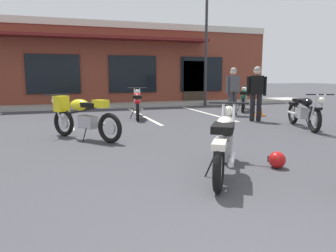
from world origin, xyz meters
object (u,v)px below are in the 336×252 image
motorcycle_red_sportbike (244,99)px  parking_lot_lamp_post (207,30)px  motorcycle_foreground_classic (224,143)px  motorcycle_blue_standard (304,111)px  helmet_on_pavement (277,160)px  traffic_cone (259,109)px  person_by_back_row (256,90)px  person_in_shorts_foreground (233,88)px  motorcycle_black_cruiser (137,104)px  motorcycle_silver_naked (82,115)px

motorcycle_red_sportbike → parking_lot_lamp_post: size_ratio=0.35×
motorcycle_foreground_classic → motorcycle_blue_standard: size_ratio=0.91×
motorcycle_red_sportbike → helmet_on_pavement: (-3.78, -7.19, -0.33)m
traffic_cone → motorcycle_blue_standard: bearing=-98.6°
helmet_on_pavement → motorcycle_blue_standard: bearing=44.1°
motorcycle_blue_standard → helmet_on_pavement: size_ratio=7.82×
motorcycle_blue_standard → person_by_back_row: bearing=107.1°
person_in_shorts_foreground → motorcycle_black_cruiser: bearing=174.1°
motorcycle_foreground_classic → motorcycle_red_sportbike: bearing=56.8°
person_by_back_row → parking_lot_lamp_post: size_ratio=0.32×
motorcycle_blue_standard → helmet_on_pavement: bearing=-135.9°
motorcycle_blue_standard → motorcycle_black_cruiser: bearing=137.6°
person_by_back_row → parking_lot_lamp_post: bearing=83.3°
motorcycle_black_cruiser → traffic_cone: motorcycle_black_cruiser is taller
helmet_on_pavement → motorcycle_foreground_classic: bearing=-178.4°
motorcycle_foreground_classic → motorcycle_silver_naked: size_ratio=1.06×
motorcycle_foreground_classic → motorcycle_silver_naked: 3.76m
motorcycle_blue_standard → person_by_back_row: (-0.47, 1.54, 0.49)m
motorcycle_red_sportbike → motorcycle_silver_naked: (-6.50, -3.90, 0.07)m
parking_lot_lamp_post → motorcycle_foreground_classic: bearing=-113.5°
person_in_shorts_foreground → parking_lot_lamp_post: size_ratio=0.32×
person_in_shorts_foreground → parking_lot_lamp_post: parking_lot_lamp_post is taller
parking_lot_lamp_post → motorcycle_blue_standard: bearing=-90.9°
motorcycle_red_sportbike → parking_lot_lamp_post: parking_lot_lamp_post is taller
person_by_back_row → motorcycle_red_sportbike: bearing=65.5°
motorcycle_foreground_classic → motorcycle_blue_standard: 4.93m
motorcycle_silver_naked → motorcycle_blue_standard: bearing=-3.6°
traffic_cone → motorcycle_silver_naked: bearing=-159.8°
motorcycle_black_cruiser → motorcycle_blue_standard: (3.77, -3.44, 0.00)m
helmet_on_pavement → parking_lot_lamp_post: size_ratio=0.05×
motorcycle_silver_naked → person_in_shorts_foreground: person_in_shorts_foreground is taller
person_in_shorts_foreground → helmet_on_pavement: person_in_shorts_foreground is taller
person_in_shorts_foreground → helmet_on_pavement: size_ratio=6.44×
person_by_back_row → helmet_on_pavement: size_ratio=6.44×
helmet_on_pavement → parking_lot_lamp_post: bearing=71.5°
motorcycle_red_sportbike → motorcycle_black_cruiser: size_ratio=0.89×
motorcycle_silver_naked → parking_lot_lamp_post: parking_lot_lamp_post is taller
person_in_shorts_foreground → helmet_on_pavement: (-2.61, -6.01, -0.82)m
motorcycle_silver_naked → traffic_cone: (6.13, 2.25, -0.27)m
motorcycle_red_sportbike → motorcycle_black_cruiser: bearing=-169.7°
motorcycle_red_sportbike → person_in_shorts_foreground: bearing=-135.1°
helmet_on_pavement → motorcycle_black_cruiser: bearing=96.7°
motorcycle_blue_standard → person_in_shorts_foreground: bearing=97.5°
person_by_back_row → helmet_on_pavement: person_by_back_row is taller
motorcycle_silver_naked → parking_lot_lamp_post: (5.83, 6.02, 2.86)m
motorcycle_blue_standard → traffic_cone: (0.40, 2.62, -0.20)m
motorcycle_foreground_classic → parking_lot_lamp_post: parking_lot_lamp_post is taller
person_in_shorts_foreground → person_by_back_row: same height
motorcycle_blue_standard → parking_lot_lamp_post: parking_lot_lamp_post is taller
motorcycle_red_sportbike → helmet_on_pavement: motorcycle_red_sportbike is taller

